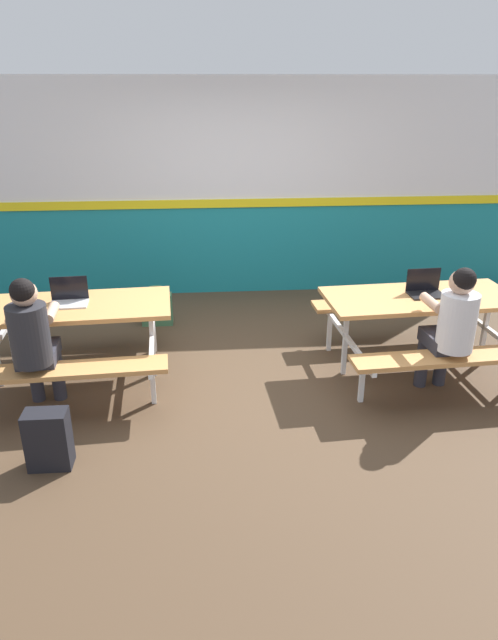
% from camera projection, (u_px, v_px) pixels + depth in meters
% --- Properties ---
extents(ground_plane, '(10.00, 10.00, 0.02)m').
position_uv_depth(ground_plane, '(249.00, 377.00, 5.33)').
color(ground_plane, '#4C3826').
extents(accent_backdrop, '(8.00, 0.14, 2.60)m').
position_uv_depth(accent_backdrop, '(234.00, 194.00, 7.03)').
color(accent_backdrop, teal).
rests_on(accent_backdrop, ground).
extents(picnic_table_left, '(1.77, 1.65, 0.74)m').
position_uv_depth(picnic_table_left, '(72.00, 322.00, 5.05)').
color(picnic_table_left, tan).
rests_on(picnic_table_left, ground).
extents(picnic_table_right, '(1.77, 1.65, 0.74)m').
position_uv_depth(picnic_table_right, '(419.00, 313.00, 5.25)').
color(picnic_table_right, tan).
rests_on(picnic_table_right, ground).
extents(student_nearer, '(0.38, 0.53, 1.21)m').
position_uv_depth(student_nearer, '(33.00, 336.00, 4.46)').
color(student_nearer, '#2D2D38').
rests_on(student_nearer, ground).
extents(student_further, '(0.38, 0.53, 1.21)m').
position_uv_depth(student_further, '(452.00, 323.00, 4.70)').
color(student_further, '#2D2D38').
rests_on(student_further, ground).
extents(laptop_silver, '(0.33, 0.24, 0.22)m').
position_uv_depth(laptop_silver, '(69.00, 298.00, 5.00)').
color(laptop_silver, silver).
rests_on(laptop_silver, picnic_table_left).
extents(laptop_dark, '(0.33, 0.24, 0.22)m').
position_uv_depth(laptop_dark, '(425.00, 289.00, 5.21)').
color(laptop_dark, black).
rests_on(laptop_dark, picnic_table_right).
extents(backpack_dark, '(0.30, 0.22, 0.44)m').
position_uv_depth(backpack_dark, '(49.00, 439.00, 4.03)').
color(backpack_dark, black).
rests_on(backpack_dark, ground).
extents(tote_bag_bright, '(0.34, 0.21, 0.43)m').
position_uv_depth(tote_bag_bright, '(157.00, 308.00, 6.39)').
color(tote_bag_bright, '#3F724C').
rests_on(tote_bag_bright, ground).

